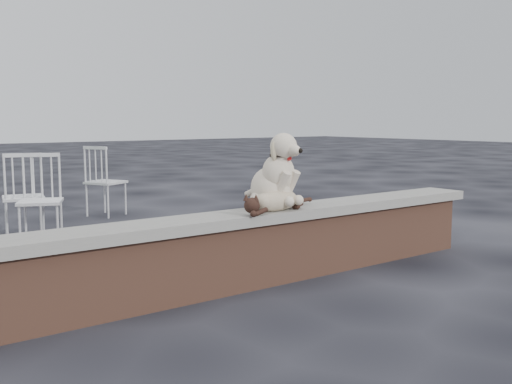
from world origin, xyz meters
TOP-DOWN VIEW (x-y plane):
  - ground at (0.00, 0.00)m, footprint 60.00×60.00m
  - brick_wall at (0.00, 0.00)m, footprint 6.00×0.30m
  - capstone at (0.00, 0.00)m, footprint 6.20×0.40m
  - dog at (0.86, 0.07)m, footprint 0.50×0.60m
  - cat at (0.78, -0.08)m, footprint 1.06×0.44m
  - chair_b at (-0.23, 2.50)m, footprint 0.74×0.74m
  - chair_e at (1.07, 3.90)m, footprint 0.75×0.75m
  - chair_c at (-0.27, 2.94)m, footprint 0.67×0.67m

SIDE VIEW (x-z plane):
  - ground at x=0.00m, z-range 0.00..0.00m
  - brick_wall at x=0.00m, z-range 0.00..0.50m
  - chair_b at x=-0.23m, z-range 0.00..0.94m
  - chair_e at x=1.07m, z-range 0.00..0.94m
  - chair_c at x=-0.27m, z-range 0.00..0.94m
  - capstone at x=0.00m, z-range 0.50..0.58m
  - cat at x=0.78m, z-range 0.58..0.76m
  - dog at x=0.86m, z-range 0.58..1.20m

